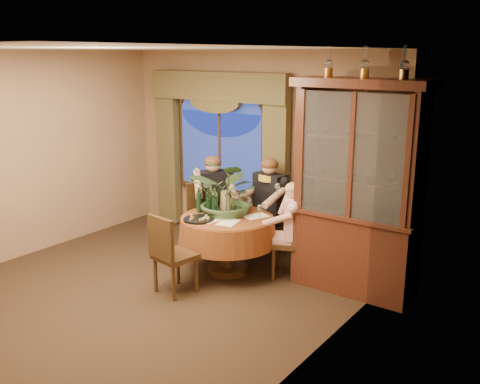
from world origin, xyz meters
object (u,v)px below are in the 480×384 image
Objects in this scene: wine_bottle_1 at (208,200)px; wine_bottle_4 at (199,200)px; chair_back at (206,219)px; wine_bottle_5 at (215,203)px; wine_bottle_2 at (220,198)px; oil_lamp_center at (365,62)px; olive_bowl at (227,215)px; person_back at (213,204)px; oil_lamp_left at (329,62)px; chair_right at (289,240)px; person_scarf at (270,207)px; chair_front_left at (175,254)px; wine_bottle_0 at (215,200)px; wine_bottle_3 at (211,198)px; stoneware_vase at (225,202)px; oil_lamp_right at (405,62)px; china_cabinet at (358,189)px; chair_back_right at (267,222)px; person_pink at (294,230)px; centerpiece_plant at (229,167)px; dining_table at (227,244)px.

wine_bottle_1 is 1.00× the size of wine_bottle_4.
wine_bottle_5 is at bearing 79.73° from chair_back.
wine_bottle_5 is (0.08, -0.22, 0.00)m from wine_bottle_2.
olive_bowl is (-1.52, -0.47, -1.88)m from oil_lamp_center.
oil_lamp_center is at bearing 127.33° from person_back.
chair_right is at bearing -162.94° from oil_lamp_left.
person_scarf is at bearing 154.22° from person_back.
wine_bottle_5 reaches higher than chair_front_left.
wine_bottle_4 is at bearing -145.94° from wine_bottle_0.
wine_bottle_0 is 1.00× the size of wine_bottle_3.
stoneware_vase reaches higher than chair_right.
wine_bottle_2 is (-2.21, -0.30, -1.74)m from oil_lamp_right.
wine_bottle_4 is (-0.43, -0.04, 0.14)m from olive_bowl.
chair_back is at bearing -179.15° from china_cabinet.
person_scarf is at bearing 165.07° from china_cabinet.
chair_back_right is 2.91× the size of wine_bottle_0.
wine_bottle_4 is at bearing 58.70° from person_back.
oil_lamp_left reaches higher than person_back.
wine_bottle_5 is at bearing 80.39° from chair_back_right.
person_back reaches higher than person_pink.
person_scarf reaches higher than chair_right.
wine_bottle_3 is (-0.45, -0.74, 0.22)m from person_scarf.
chair_front_left is at bearing -77.23° from wine_bottle_3.
chair_back is at bearing 152.93° from stoneware_vase.
wine_bottle_1 is 1.00× the size of wine_bottle_3.
wine_bottle_0 is 0.08m from wine_bottle_1.
wine_bottle_2 reaches higher than chair_back.
wine_bottle_2 is (0.38, -0.32, 0.22)m from person_back.
wine_bottle_0 is 0.11m from wine_bottle_2.
person_scarf reaches higher than wine_bottle_3.
oil_lamp_left reaches higher than chair_back.
china_cabinet is 1.48m from oil_lamp_right.
centerpiece_plant reaches higher than wine_bottle_0.
oil_lamp_right reaches higher than chair_back_right.
wine_bottle_5 is at bearing -157.82° from oil_lamp_left.
person_scarf is (-1.86, 0.38, -1.96)m from oil_lamp_right.
olive_bowl reaches higher than dining_table.
chair_front_left is at bearing -100.17° from olive_bowl.
oil_lamp_right reaches higher than stoneware_vase.
wine_bottle_5 is (-0.03, -0.18, 0.02)m from stoneware_vase.
wine_bottle_3 is (-0.41, -0.71, 0.44)m from chair_back_right.
oil_lamp_left is (-0.43, 0.00, 1.41)m from china_cabinet.
oil_lamp_right is 3.45m from chair_back.
person_scarf is (0.72, 0.36, -0.00)m from person_back.
person_pink reaches higher than chair_back.
wine_bottle_1 is at bearing -118.47° from wine_bottle_2.
centerpiece_plant is at bearing -163.47° from oil_lamp_left.
chair_front_left is 1.05m from stoneware_vase.
wine_bottle_5 reaches higher than stoneware_vase.
person_back is 0.61m from wine_bottle_0.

